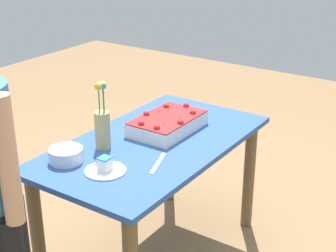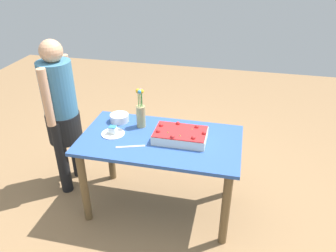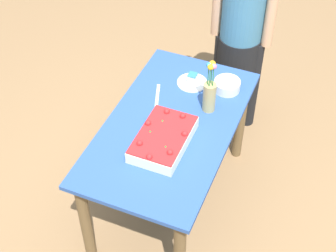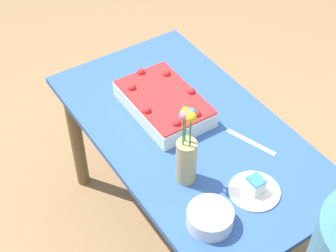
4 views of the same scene
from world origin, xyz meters
TOP-DOWN VIEW (x-y plane):
  - ground_plane at (0.00, 0.00)m, footprint 8.00×8.00m
  - dining_table at (0.00, 0.00)m, footprint 1.35×0.75m
  - sheet_cake at (0.17, 0.02)m, footprint 0.44×0.28m
  - serving_plate_with_slice at (-0.41, -0.01)m, footprint 0.20×0.20m
  - cake_knife at (-0.20, -0.17)m, footprint 0.23×0.10m
  - flower_vase at (-0.22, 0.17)m, footprint 0.08×0.08m
  - fruit_bowl at (-0.44, 0.22)m, footprint 0.17×0.17m
  - person_standing at (-0.98, 0.15)m, footprint 0.31×0.45m

SIDE VIEW (x-z plane):
  - ground_plane at x=0.00m, z-range 0.00..0.00m
  - dining_table at x=0.00m, z-range 0.24..0.99m
  - cake_knife at x=-0.20m, z-range 0.75..0.75m
  - serving_plate_with_slice at x=-0.41m, z-range 0.73..0.80m
  - fruit_bowl at x=-0.44m, z-range 0.75..0.81m
  - sheet_cake at x=0.17m, z-range 0.74..0.84m
  - person_standing at x=-0.98m, z-range 0.11..1.60m
  - flower_vase at x=-0.22m, z-range 0.70..1.06m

